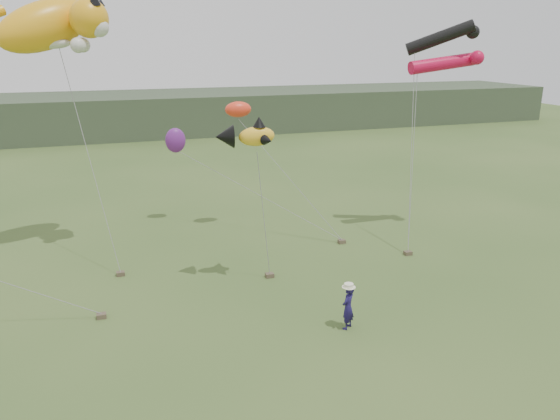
# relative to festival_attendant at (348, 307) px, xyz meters

# --- Properties ---
(ground) EXTENTS (120.00, 120.00, 0.00)m
(ground) POSITION_rel_festival_attendant_xyz_m (-0.65, -0.18, -0.77)
(ground) COLOR #385123
(ground) RESTS_ON ground
(headland) EXTENTS (90.00, 13.00, 4.00)m
(headland) POSITION_rel_festival_attendant_xyz_m (-3.76, 44.51, 1.15)
(headland) COLOR #2D3D28
(headland) RESTS_ON ground
(festival_attendant) EXTENTS (0.67, 0.64, 1.54)m
(festival_attendant) POSITION_rel_festival_attendant_xyz_m (0.00, 0.00, 0.00)
(festival_attendant) COLOR #1B1348
(festival_attendant) RESTS_ON ground
(sandbag_anchors) EXTENTS (13.60, 4.34, 0.17)m
(sandbag_anchors) POSITION_rel_festival_attendant_xyz_m (-1.47, 5.53, -0.69)
(sandbag_anchors) COLOR brown
(sandbag_anchors) RESTS_ON ground
(cat_kite) EXTENTS (5.64, 3.62, 3.16)m
(cat_kite) POSITION_rel_festival_attendant_xyz_m (-8.60, 10.79, 9.13)
(cat_kite) COLOR orange
(cat_kite) RESTS_ON ground
(fish_kite) EXTENTS (2.26, 1.51, 1.16)m
(fish_kite) POSITION_rel_festival_attendant_xyz_m (-2.19, 4.66, 5.12)
(fish_kite) COLOR yellow
(fish_kite) RESTS_ON ground
(tube_kites) EXTENTS (3.52, 2.08, 2.48)m
(tube_kites) POSITION_rel_festival_attendant_xyz_m (8.58, 7.92, 8.05)
(tube_kites) COLOR black
(tube_kites) RESTS_ON ground
(misc_kites) EXTENTS (4.01, 2.81, 2.73)m
(misc_kites) POSITION_rel_festival_attendant_xyz_m (-2.30, 12.40, 4.36)
(misc_kites) COLOR #F3391E
(misc_kites) RESTS_ON ground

